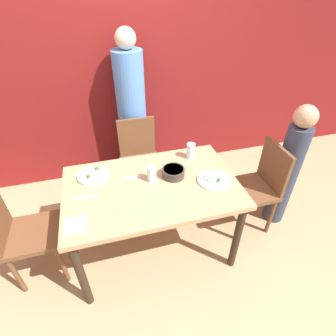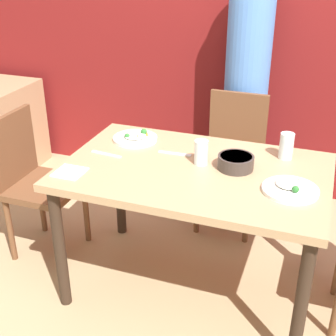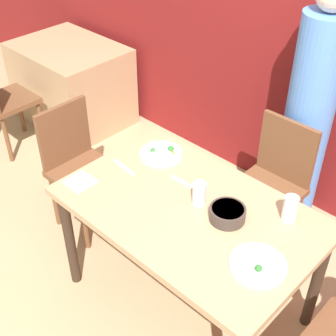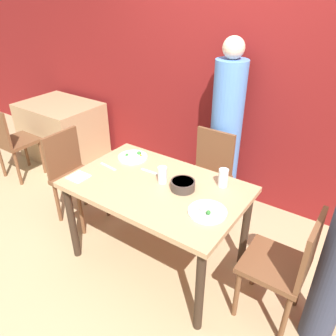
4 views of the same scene
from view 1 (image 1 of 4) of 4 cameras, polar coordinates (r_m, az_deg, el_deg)
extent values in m
plane|color=tan|center=(2.55, -2.94, -16.53)|extent=(10.00, 10.00, 0.00)
cube|color=maroon|center=(2.91, -10.29, 22.54)|extent=(10.00, 0.06, 2.70)
cube|color=tan|center=(2.01, -3.57, -4.14)|extent=(1.32, 0.84, 0.04)
cylinder|color=#332319|center=(2.06, -18.37, -21.27)|extent=(0.06, 0.06, 0.70)
cylinder|color=#332319|center=(2.22, 14.77, -14.44)|extent=(0.06, 0.06, 0.70)
cylinder|color=#332319|center=(2.53, -18.58, -7.55)|extent=(0.06, 0.06, 0.70)
cylinder|color=#332319|center=(2.66, 7.66, -2.99)|extent=(0.06, 0.06, 0.70)
cube|color=brown|center=(2.73, -5.83, 0.72)|extent=(0.40, 0.40, 0.04)
cube|color=brown|center=(2.76, -6.85, 6.74)|extent=(0.38, 0.03, 0.42)
cylinder|color=brown|center=(2.73, -8.28, -5.75)|extent=(0.04, 0.04, 0.42)
cylinder|color=brown|center=(2.77, -1.52, -4.56)|extent=(0.04, 0.04, 0.42)
cylinder|color=brown|center=(2.98, -9.27, -1.60)|extent=(0.04, 0.04, 0.42)
cylinder|color=brown|center=(3.02, -3.08, -0.56)|extent=(0.04, 0.04, 0.42)
cube|color=brown|center=(2.53, 17.55, -4.51)|extent=(0.40, 0.40, 0.04)
cube|color=brown|center=(2.49, 22.14, 0.32)|extent=(0.03, 0.38, 0.42)
cylinder|color=brown|center=(2.71, 11.93, -6.69)|extent=(0.04, 0.04, 0.42)
cylinder|color=brown|center=(2.51, 15.18, -11.61)|extent=(0.04, 0.04, 0.42)
cylinder|color=brown|center=(2.85, 17.91, -5.28)|extent=(0.04, 0.04, 0.42)
cylinder|color=brown|center=(2.67, 21.46, -9.77)|extent=(0.04, 0.04, 0.42)
cube|color=brown|center=(2.30, -27.24, -12.61)|extent=(0.40, 0.40, 0.04)
cylinder|color=brown|center=(2.33, -21.97, -18.95)|extent=(0.04, 0.04, 0.42)
cylinder|color=brown|center=(2.54, -21.68, -12.89)|extent=(0.04, 0.04, 0.42)
cylinder|color=brown|center=(2.42, -30.08, -19.56)|extent=(0.04, 0.04, 0.42)
cylinder|color=brown|center=(2.62, -28.94, -13.68)|extent=(0.04, 0.04, 0.42)
cylinder|color=#5184D1|center=(2.90, -7.66, 9.78)|extent=(0.30, 0.30, 1.47)
sphere|color=beige|center=(2.64, -9.28, 26.14)|extent=(0.19, 0.19, 0.19)
cylinder|color=#33384C|center=(2.66, 24.11, -1.80)|extent=(0.20, 0.20, 1.04)
sphere|color=tan|center=(2.37, 27.80, 9.90)|extent=(0.19, 0.19, 0.19)
cylinder|color=#3D332D|center=(2.06, 1.17, -0.96)|extent=(0.18, 0.18, 0.07)
cylinder|color=#BC5123|center=(2.04, 1.18, -0.26)|extent=(0.16, 0.16, 0.01)
cylinder|color=white|center=(2.15, -15.92, -1.58)|extent=(0.25, 0.25, 0.02)
ellipsoid|color=white|center=(2.14, -16.02, -1.21)|extent=(0.12, 0.12, 0.02)
sphere|color=#2D702D|center=(2.17, -15.18, -0.14)|extent=(0.04, 0.04, 0.04)
sphere|color=#2D702D|center=(2.11, -16.84, -1.77)|extent=(0.03, 0.03, 0.03)
cone|color=orange|center=(2.12, -15.32, -1.35)|extent=(0.01, 0.01, 0.03)
cone|color=orange|center=(2.18, -14.65, -0.25)|extent=(0.02, 0.02, 0.02)
cylinder|color=white|center=(2.06, 9.94, -2.59)|extent=(0.26, 0.26, 0.02)
ellipsoid|color=white|center=(2.06, 9.49, -1.82)|extent=(0.12, 0.12, 0.02)
cone|color=orange|center=(2.09, 10.03, -1.06)|extent=(0.02, 0.02, 0.03)
sphere|color=#2D702D|center=(2.03, 10.98, -2.49)|extent=(0.03, 0.03, 0.03)
cylinder|color=silver|center=(2.26, 4.97, 3.73)|extent=(0.07, 0.07, 0.14)
cylinder|color=silver|center=(2.01, -3.61, -1.24)|extent=(0.07, 0.07, 0.13)
cube|color=white|center=(1.81, -19.59, -11.60)|extent=(0.14, 0.14, 0.01)
cube|color=silver|center=(1.98, -17.44, -6.04)|extent=(0.18, 0.04, 0.01)
cube|color=silver|center=(2.08, -8.34, -2.19)|extent=(0.18, 0.03, 0.01)
camera|label=2|loc=(1.04, 92.94, -20.29)|focal=50.00mm
camera|label=3|loc=(1.46, 79.44, 21.90)|focal=50.00mm
camera|label=4|loc=(1.53, 81.99, 6.71)|focal=35.00mm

